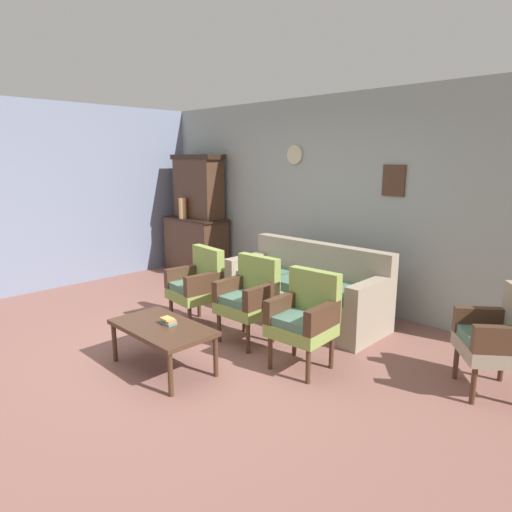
# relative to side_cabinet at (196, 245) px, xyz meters

# --- Properties ---
(ground_plane) EXTENTS (7.68, 7.68, 0.00)m
(ground_plane) POSITION_rel_side_cabinet_xyz_m (2.45, -2.25, -0.47)
(ground_plane) COLOR #84564C
(wall_back_with_decor) EXTENTS (6.40, 0.09, 2.70)m
(wall_back_with_decor) POSITION_rel_side_cabinet_xyz_m (2.45, 0.38, 0.89)
(wall_back_with_decor) COLOR #939E99
(wall_back_with_decor) RESTS_ON ground
(wall_left_side) EXTENTS (0.06, 5.20, 2.70)m
(wall_left_side) POSITION_rel_side_cabinet_xyz_m (-0.78, -2.25, 0.88)
(wall_left_side) COLOR slate
(wall_left_side) RESTS_ON ground
(side_cabinet) EXTENTS (1.16, 0.55, 0.93)m
(side_cabinet) POSITION_rel_side_cabinet_xyz_m (0.00, 0.00, 0.00)
(side_cabinet) COLOR #472D1E
(side_cabinet) RESTS_ON ground
(cabinet_upper_hutch) EXTENTS (0.99, 0.38, 1.03)m
(cabinet_upper_hutch) POSITION_rel_side_cabinet_xyz_m (0.00, 0.08, 0.98)
(cabinet_upper_hutch) COLOR #472D1E
(cabinet_upper_hutch) RESTS_ON side_cabinet
(vase_on_cabinet) EXTENTS (0.13, 0.13, 0.34)m
(vase_on_cabinet) POSITION_rel_side_cabinet_xyz_m (-0.10, -0.18, 0.63)
(vase_on_cabinet) COLOR tan
(vase_on_cabinet) RESTS_ON side_cabinet
(floral_couch) EXTENTS (1.96, 0.82, 0.90)m
(floral_couch) POSITION_rel_side_cabinet_xyz_m (2.74, -0.48, -0.14)
(floral_couch) COLOR gray
(floral_couch) RESTS_ON ground
(armchair_near_cabinet) EXTENTS (0.57, 0.54, 0.90)m
(armchair_near_cabinet) POSITION_rel_side_cabinet_xyz_m (1.96, -1.50, 0.03)
(armchair_near_cabinet) COLOR #849947
(armchair_near_cabinet) RESTS_ON ground
(armchair_by_doorway) EXTENTS (0.54, 0.51, 0.90)m
(armchair_by_doorway) POSITION_rel_side_cabinet_xyz_m (2.72, -1.42, 0.03)
(armchair_by_doorway) COLOR #849947
(armchair_by_doorway) RESTS_ON ground
(armchair_row_middle) EXTENTS (0.55, 0.52, 0.90)m
(armchair_row_middle) POSITION_rel_side_cabinet_xyz_m (3.52, -1.49, 0.03)
(armchair_row_middle) COLOR #849947
(armchair_row_middle) RESTS_ON ground
(wingback_chair_by_fireplace) EXTENTS (0.71, 0.71, 0.90)m
(wingback_chair_by_fireplace) POSITION_rel_side_cabinet_xyz_m (4.93, -0.74, 0.03)
(wingback_chair_by_fireplace) COLOR gray
(wingback_chair_by_fireplace) RESTS_ON ground
(coffee_table) EXTENTS (1.00, 0.56, 0.42)m
(coffee_table) POSITION_rel_side_cabinet_xyz_m (2.62, -2.42, -0.09)
(coffee_table) COLOR #472D1E
(coffee_table) RESTS_ON ground
(book_stack_on_table) EXTENTS (0.15, 0.10, 0.06)m
(book_stack_on_table) POSITION_rel_side_cabinet_xyz_m (2.63, -2.36, -0.02)
(book_stack_on_table) COLOR slate
(book_stack_on_table) RESTS_ON coffee_table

